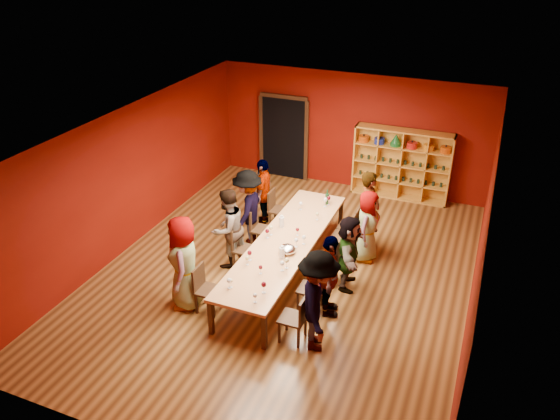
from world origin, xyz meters
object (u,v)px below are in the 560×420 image
Objects in this scene: tasting_table at (286,243)px; wine_bottle at (327,199)px; person_right_3 at (367,226)px; spittoon_bowl at (287,249)px; chair_person_left_3 at (259,226)px; person_left_3 at (248,209)px; person_left_4 at (263,192)px; chair_person_left_4 at (276,207)px; person_right_2 at (349,253)px; shelving_unit at (402,161)px; chair_person_right_2 at (331,260)px; chair_person_right_4 at (352,224)px; person_right_4 at (369,211)px; chair_person_right_1 at (315,287)px; chair_person_right_0 at (297,316)px; person_right_0 at (318,301)px; person_right_1 at (329,276)px; person_left_0 at (184,263)px; chair_person_left_0 at (204,286)px; person_left_2 at (228,228)px; chair_person_left_2 at (241,246)px; chair_person_right_3 at (346,234)px.

wine_bottle is (0.26, 1.80, 0.18)m from tasting_table.
person_right_3 reaches higher than spittoon_bowl.
person_right_3 is at bearing 52.93° from spittoon_bowl.
chair_person_left_3 is 2.30m from person_right_3.
person_left_3 is 1.07× the size of person_left_4.
chair_person_left_4 is 2.73m from person_right_2.
tasting_table is at bearing -107.92° from shelving_unit.
person_right_3 is at bearing 68.34° from chair_person_right_2.
person_right_4 is at bearing -0.00° from chair_person_right_4.
chair_person_right_1 is at bearing -76.41° from wine_bottle.
chair_person_right_0 is at bearing -94.57° from shelving_unit.
person_right_0 is at bearing -58.07° from chair_person_left_4.
person_right_0 is 2.01× the size of chair_person_right_4.
person_left_4 is 3.52m from person_right_1.
person_right_0 is 1.02m from chair_person_right_1.
tasting_table is 1.75m from person_right_3.
chair_person_left_4 is 2.39m from spittoon_bowl.
chair_person_right_2 is (0.91, 0.05, -0.20)m from tasting_table.
shelving_unit is 1.34× the size of person_left_0.
person_right_0 is at bearing -4.10° from chair_person_left_0.
wine_bottle is at bearing 81.79° from tasting_table.
wine_bottle is at bearing 131.69° from person_left_0.
person_right_4 reaches higher than person_left_4.
chair_person_right_1 is 0.59× the size of person_right_2.
chair_person_left_3 is 3.33m from person_right_0.
person_left_2 is at bearing 36.33° from person_right_0.
person_right_0 is 3.33m from person_right_4.
person_right_3 is 0.87× the size of person_right_4.
person_left_2 reaches higher than tasting_table.
chair_person_left_3 is at bearing 138.24° from chair_person_right_1.
person_right_1 is (0.25, 0.00, 0.30)m from chair_person_right_1.
person_left_0 reaches higher than person_left_3.
shelving_unit reaches higher than chair_person_left_0.
person_left_4 is at bearing 178.05° from person_left_3.
person_right_3 is at bearing 50.64° from chair_person_left_0.
chair_person_left_2 is 1.00× the size of chair_person_right_0.
chair_person_left_3 is 1.00× the size of chair_person_right_3.
chair_person_left_0 reaches higher than tasting_table.
chair_person_right_1 is (1.82, -0.77, 0.00)m from chair_person_left_2.
person_right_0 is 0.89m from person_right_1.
person_left_3 is at bearing 24.14° from person_right_0.
person_left_4 is at bearing -176.07° from wine_bottle.
shelving_unit is 6.97× the size of wine_bottle.
person_left_0 is 2.24m from chair_person_right_0.
chair_person_left_4 reaches higher than tasting_table.
shelving_unit is at bearing 85.43° from chair_person_right_0.
person_right_4 is (0.34, -0.00, 0.39)m from chair_person_right_4.
chair_person_left_3 is at bearing 62.75° from person_right_2.
chair_person_left_0 is 0.50× the size of person_right_0.
shelving_unit is at bearing 62.56° from chair_person_left_2.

